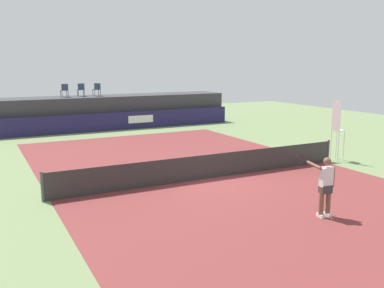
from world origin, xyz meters
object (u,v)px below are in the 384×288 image
(spectator_chair_far_left, at_px, (64,90))
(spectator_chair_center, at_px, (97,89))
(net_post_far, at_px, (328,151))
(tennis_player, at_px, (325,185))
(umpire_chair, at_px, (337,127))
(net_post_near, at_px, (42,187))
(spectator_chair_left, at_px, (81,89))

(spectator_chair_far_left, distance_m, spectator_chair_center, 2.16)
(spectator_chair_center, relative_size, net_post_far, 0.89)
(spectator_chair_far_left, height_order, tennis_player, spectator_chair_far_left)
(umpire_chair, distance_m, net_post_near, 12.88)
(spectator_chair_far_left, relative_size, tennis_player, 0.50)
(spectator_chair_left, xyz_separation_m, spectator_chair_center, (1.05, -0.17, 0.00))
(spectator_chair_far_left, distance_m, spectator_chair_left, 1.11)
(spectator_chair_far_left, xyz_separation_m, spectator_chair_center, (2.16, -0.10, 0.00))
(spectator_chair_far_left, relative_size, net_post_near, 0.89)
(spectator_chair_center, bearing_deg, net_post_far, -66.89)
(tennis_player, bearing_deg, spectator_chair_far_left, 99.20)
(spectator_chair_far_left, bearing_deg, spectator_chair_center, -2.77)
(net_post_near, bearing_deg, spectator_chair_center, 68.77)
(spectator_chair_far_left, xyz_separation_m, tennis_player, (3.32, -20.48, -1.73))
(spectator_chair_left, bearing_deg, spectator_chair_far_left, -176.48)
(net_post_far, bearing_deg, spectator_chair_center, 113.11)
(spectator_chair_center, height_order, net_post_far, spectator_chair_center)
(spectator_chair_center, height_order, tennis_player, spectator_chair_center)
(spectator_chair_far_left, height_order, umpire_chair, spectator_chair_far_left)
(spectator_chair_far_left, bearing_deg, tennis_player, -80.80)
(umpire_chair, bearing_deg, spectator_chair_center, 114.47)
(spectator_chair_left, distance_m, tennis_player, 20.74)
(net_post_far, distance_m, tennis_player, 7.44)
(spectator_chair_far_left, relative_size, spectator_chair_center, 1.00)
(spectator_chair_center, height_order, umpire_chair, spectator_chair_center)
(net_post_near, xyz_separation_m, net_post_far, (12.40, 0.00, 0.00))
(spectator_chair_left, distance_m, net_post_near, 16.28)
(net_post_far, bearing_deg, spectator_chair_far_left, 119.46)
(net_post_near, bearing_deg, tennis_player, -36.14)
(spectator_chair_center, relative_size, umpire_chair, 0.32)
(spectator_chair_far_left, bearing_deg, umpire_chair, -59.34)
(spectator_chair_center, distance_m, umpire_chair, 16.77)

